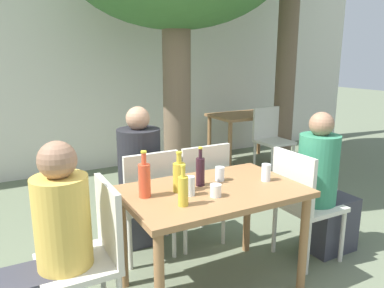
{
  "coord_description": "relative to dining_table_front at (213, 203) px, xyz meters",
  "views": [
    {
      "loc": [
        -1.26,
        -2.04,
        1.65
      ],
      "look_at": [
        0.0,
        0.3,
        1.01
      ],
      "focal_mm": 35.0,
      "sensor_mm": 36.0,
      "label": 1
    }
  ],
  "objects": [
    {
      "name": "oil_cruet_2",
      "position": [
        -0.22,
        0.07,
        0.21
      ],
      "size": [
        0.08,
        0.08,
        0.27
      ],
      "color": "gold",
      "rests_on": "dining_table_front"
    },
    {
      "name": "drinking_glass_1",
      "position": [
        0.13,
        0.12,
        0.15
      ],
      "size": [
        0.07,
        0.07,
        0.1
      ],
      "color": "white",
      "rests_on": "dining_table_front"
    },
    {
      "name": "oil_cruet_3",
      "position": [
        -0.31,
        -0.16,
        0.2
      ],
      "size": [
        0.06,
        0.06,
        0.26
      ],
      "color": "gold",
      "rests_on": "dining_table_front"
    },
    {
      "name": "drinking_glass_0",
      "position": [
        0.42,
        -0.04,
        0.17
      ],
      "size": [
        0.07,
        0.07,
        0.12
      ],
      "color": "white",
      "rests_on": "dining_table_front"
    },
    {
      "name": "patio_chair_1",
      "position": [
        0.84,
        0.0,
        -0.13
      ],
      "size": [
        0.44,
        0.44,
        0.92
      ],
      "rotation": [
        0.0,
        0.0,
        1.57
      ],
      "color": "beige",
      "rests_on": "ground_plane"
    },
    {
      "name": "person_seated_2",
      "position": [
        -0.24,
        0.85,
        -0.1
      ],
      "size": [
        0.35,
        0.58,
        1.25
      ],
      "rotation": [
        0.0,
        0.0,
        3.14
      ],
      "color": "#383842",
      "rests_on": "ground_plane"
    },
    {
      "name": "patio_chair_0",
      "position": [
        -0.84,
        0.0,
        -0.13
      ],
      "size": [
        0.44,
        0.44,
        0.92
      ],
      "rotation": [
        0.0,
        0.0,
        -1.57
      ],
      "color": "beige",
      "rests_on": "ground_plane"
    },
    {
      "name": "soda_bottle_1",
      "position": [
        -0.46,
        0.08,
        0.22
      ],
      "size": [
        0.08,
        0.08,
        0.3
      ],
      "color": "#DB4C2D",
      "rests_on": "dining_table_front"
    },
    {
      "name": "patio_chair_4",
      "position": [
        2.18,
        2.0,
        -0.13
      ],
      "size": [
        0.44,
        0.44,
        0.92
      ],
      "color": "beige",
      "rests_on": "ground_plane"
    },
    {
      "name": "person_seated_1",
      "position": [
        1.08,
        -0.0,
        -0.12
      ],
      "size": [
        0.56,
        0.32,
        1.22
      ],
      "rotation": [
        0.0,
        0.0,
        1.57
      ],
      "color": "#383842",
      "rests_on": "ground_plane"
    },
    {
      "name": "patio_chair_3",
      "position": [
        0.24,
        0.62,
        -0.13
      ],
      "size": [
        0.44,
        0.44,
        0.92
      ],
      "rotation": [
        0.0,
        0.0,
        3.14
      ],
      "color": "beige",
      "rests_on": "ground_plane"
    },
    {
      "name": "ground_plane",
      "position": [
        0.0,
        0.0,
        -0.66
      ],
      "size": [
        30.0,
        30.0,
        0.0
      ],
      "primitive_type": "plane",
      "color": "#667056"
    },
    {
      "name": "drinking_glass_2",
      "position": [
        -0.06,
        -0.13,
        0.14
      ],
      "size": [
        0.07,
        0.07,
        0.08
      ],
      "color": "silver",
      "rests_on": "dining_table_front"
    },
    {
      "name": "dining_table_back",
      "position": [
        2.18,
        2.58,
        -0.01
      ],
      "size": [
        1.1,
        0.7,
        0.76
      ],
      "color": "#996B42",
      "rests_on": "ground_plane"
    },
    {
      "name": "cafe_building_wall",
      "position": [
        0.0,
        3.33,
        0.74
      ],
      "size": [
        10.0,
        0.08,
        2.8
      ],
      "color": "silver",
      "rests_on": "ground_plane"
    },
    {
      "name": "patio_chair_2",
      "position": [
        -0.24,
        0.62,
        -0.13
      ],
      "size": [
        0.44,
        0.44,
        0.92
      ],
      "rotation": [
        0.0,
        0.0,
        3.14
      ],
      "color": "beige",
      "rests_on": "ground_plane"
    },
    {
      "name": "drinking_glass_3",
      "position": [
        -0.19,
        -0.03,
        0.17
      ],
      "size": [
        0.06,
        0.06,
        0.13
      ],
      "color": "silver",
      "rests_on": "dining_table_front"
    },
    {
      "name": "wine_bottle_0",
      "position": [
        -0.04,
        0.1,
        0.21
      ],
      "size": [
        0.06,
        0.06,
        0.28
      ],
      "color": "#331923",
      "rests_on": "dining_table_front"
    },
    {
      "name": "person_seated_0",
      "position": [
        -1.08,
        -0.0,
        -0.13
      ],
      "size": [
        0.56,
        0.31,
        1.21
      ],
      "rotation": [
        0.0,
        0.0,
        -1.57
      ],
      "color": "#383842",
      "rests_on": "ground_plane"
    },
    {
      "name": "dining_table_front",
      "position": [
        0.0,
        0.0,
        0.0
      ],
      "size": [
        1.21,
        0.77,
        0.76
      ],
      "color": "#996B42",
      "rests_on": "ground_plane"
    }
  ]
}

